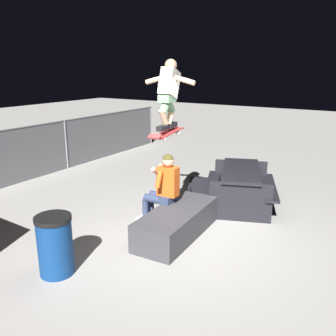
# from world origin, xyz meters

# --- Properties ---
(ground_plane) EXTENTS (40.00, 40.00, 0.00)m
(ground_plane) POSITION_xyz_m (0.00, 0.00, 0.00)
(ground_plane) COLOR gray
(ledge_box_main) EXTENTS (1.80, 0.78, 0.45)m
(ledge_box_main) POSITION_xyz_m (0.10, 0.19, 0.22)
(ledge_box_main) COLOR #38383D
(ledge_box_main) RESTS_ON ground
(person_sitting_on_ledge) EXTENTS (0.59, 0.76, 1.28)m
(person_sitting_on_ledge) POSITION_xyz_m (0.31, 0.60, 0.70)
(person_sitting_on_ledge) COLOR #2D3856
(person_sitting_on_ledge) RESTS_ON ground
(skateboard) EXTENTS (1.04, 0.31, 0.13)m
(skateboard) POSITION_xyz_m (0.49, 0.62, 1.60)
(skateboard) COLOR #B72D2D
(skater_airborne) EXTENTS (0.63, 0.89, 1.12)m
(skater_airborne) POSITION_xyz_m (0.55, 0.62, 2.28)
(skater_airborne) COLOR black
(kicker_ramp) EXTENTS (1.47, 1.21, 0.34)m
(kicker_ramp) POSITION_xyz_m (1.96, 0.59, 0.06)
(kicker_ramp) COLOR black
(kicker_ramp) RESTS_ON ground
(picnic_table_back) EXTENTS (2.07, 1.86, 0.75)m
(picnic_table_back) POSITION_xyz_m (1.91, -0.20, 0.50)
(picnic_table_back) COLOR black
(picnic_table_back) RESTS_ON ground
(trash_bin) EXTENTS (0.48, 0.48, 0.82)m
(trash_bin) POSITION_xyz_m (-1.71, 0.97, 0.41)
(trash_bin) COLOR navy
(trash_bin) RESTS_ON ground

